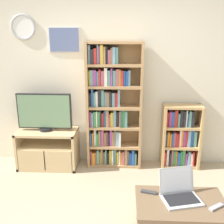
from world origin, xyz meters
TOP-DOWN VIEW (x-y plane):
  - wall_back at (-0.01, 1.84)m, footprint 5.65×0.09m
  - tv_stand at (-0.88, 1.55)m, footprint 0.87×0.44m
  - television at (-0.90, 1.57)m, footprint 0.79×0.18m
  - bookshelf_tall at (0.07, 1.67)m, footprint 0.80×0.28m
  - bookshelf_short at (1.09, 1.67)m, footprint 0.56×0.26m
  - coffee_table at (0.82, 0.17)m, footprint 0.86×0.54m
  - laptop at (0.81, 0.24)m, footprint 0.42×0.38m
  - remote_near_laptop at (1.12, 0.10)m, footprint 0.16×0.13m
  - remote_far_from_laptop at (0.52, 0.30)m, footprint 0.17×0.08m

SIDE VIEW (x-z plane):
  - tv_stand at x=-0.88m, z-range 0.00..0.58m
  - coffee_table at x=0.82m, z-range 0.16..0.56m
  - remote_near_laptop at x=1.12m, z-range 0.40..0.42m
  - remote_far_from_laptop at x=0.52m, z-range 0.40..0.42m
  - bookshelf_short at x=1.09m, z-range -0.02..0.94m
  - laptop at x=0.81m, z-range 0.33..0.61m
  - television at x=-0.90m, z-range 0.58..1.14m
  - bookshelf_tall at x=0.07m, z-range -0.04..1.81m
  - wall_back at x=-0.01m, z-range 0.01..2.61m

